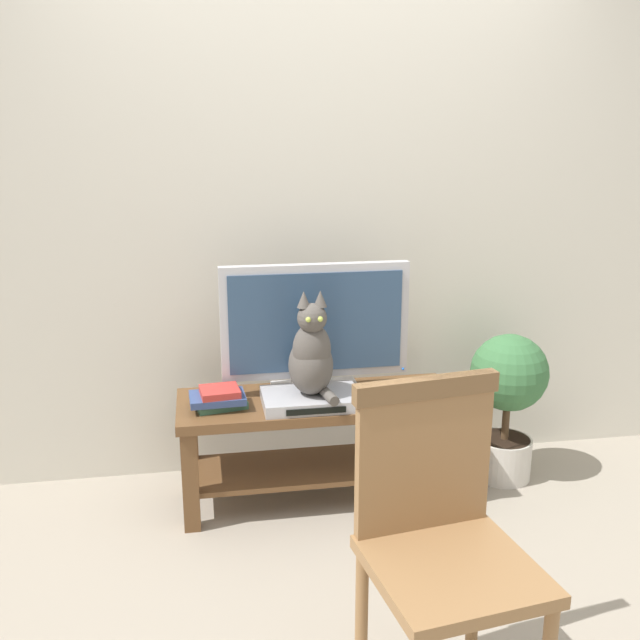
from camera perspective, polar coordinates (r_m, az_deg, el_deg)
name	(u,v)px	position (r m, az deg, el deg)	size (l,w,h in m)	color
ground_plane	(353,562)	(3.04, 2.61, -18.63)	(12.00, 12.00, 0.00)	gray
back_wall	(313,188)	(3.50, -0.58, 10.41)	(7.00, 0.12, 2.80)	beige
tv_stand	(318,428)	(3.33, -0.15, -8.52)	(1.27, 0.46, 0.50)	brown
tv	(315,327)	(3.24, -0.37, -0.58)	(0.85, 0.20, 0.60)	#B7B7BC
media_box	(311,399)	(3.19, -0.73, -6.26)	(0.43, 0.29, 0.05)	#ADADB2
cat	(311,355)	(3.11, -0.68, -2.79)	(0.19, 0.28, 0.47)	#514C47
wooden_chair	(439,526)	(2.19, 9.44, -15.77)	(0.51, 0.51, 0.99)	olive
book_stack	(219,398)	(3.18, -7.99, -6.15)	(0.26, 0.18, 0.09)	#38664C
potted_plant	(508,393)	(3.60, 14.65, -5.65)	(0.37, 0.37, 0.73)	beige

